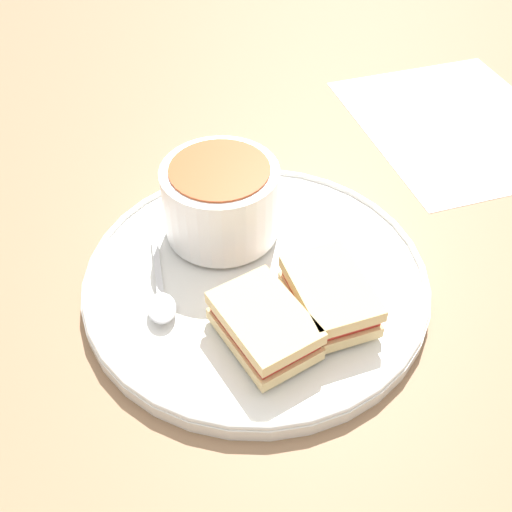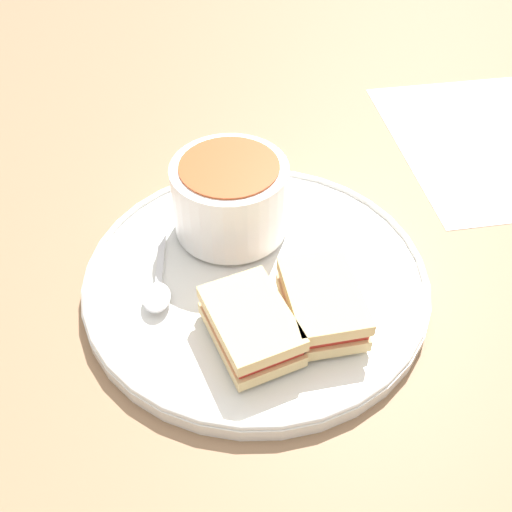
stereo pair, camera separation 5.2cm
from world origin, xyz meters
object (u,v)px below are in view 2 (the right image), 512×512
Objects in this scene: soup_bowl at (230,197)px; spoon at (157,291)px; sandwich_half_far at (322,303)px; sandwich_half_near at (251,326)px.

soup_bowl is 1.04× the size of spoon.
spoon is 1.04× the size of sandwich_half_far.
sandwich_half_near and sandwich_half_far have the same top height.
spoon is at bearing -154.43° from soup_bowl.
sandwich_half_far is at bearing -84.44° from soup_bowl.
soup_bowl reaches higher than sandwich_half_far.
spoon is 0.09m from sandwich_half_near.
soup_bowl is 0.14m from sandwich_half_near.
sandwich_half_near is (0.05, -0.08, 0.01)m from spoon.
sandwich_half_far reaches higher than spoon.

